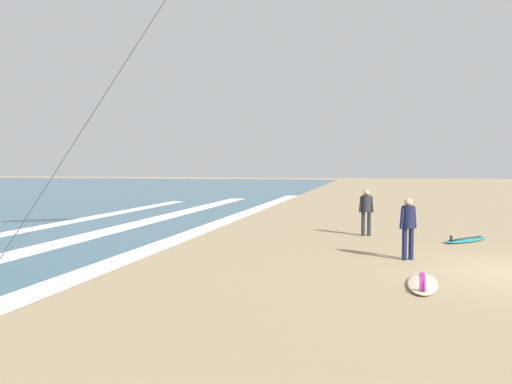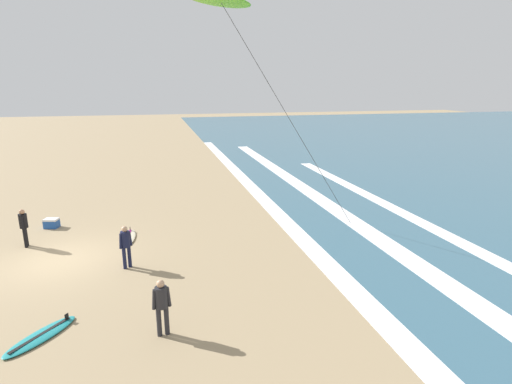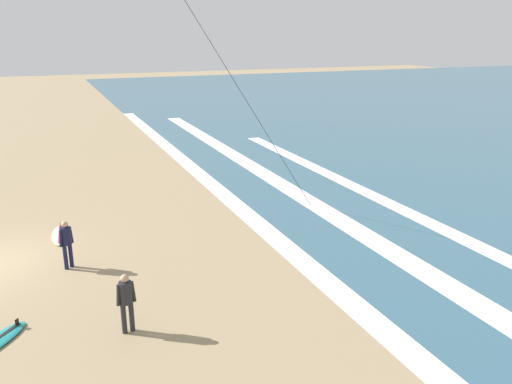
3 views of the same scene
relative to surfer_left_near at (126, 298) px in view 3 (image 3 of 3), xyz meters
name	(u,v)px [view 3 (image 3 of 3)]	position (x,y,z in m)	size (l,w,h in m)	color
wave_foam_shoreline	(244,212)	(-7.38, 6.02, -0.94)	(59.27, 0.86, 0.01)	white
wave_foam_mid_break	(311,203)	(-7.41, 9.23, -0.94)	(50.79, 1.04, 0.01)	white
wave_foam_outer_break	(422,219)	(-3.82, 12.36, -0.94)	(36.30, 0.84, 0.01)	white
surfer_left_near	(126,298)	(0.00, 0.00, 0.00)	(0.32, 0.52, 1.60)	#232328
surfer_background_far	(66,240)	(-4.51, -1.15, 0.00)	(0.35, 0.48, 1.60)	#141938
surfboard_right_spare	(60,235)	(-7.51, -1.29, -0.91)	(2.14, 0.74, 0.25)	beige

